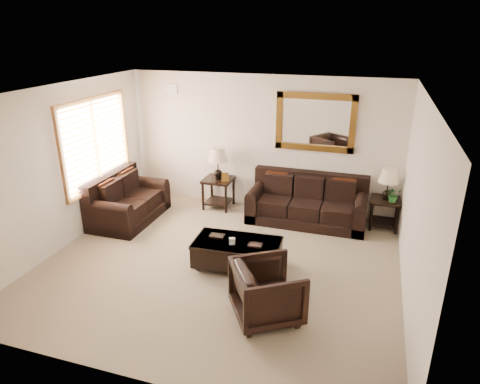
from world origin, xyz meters
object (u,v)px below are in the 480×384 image
(loveseat, at_px, (126,203))
(end_table_left, at_px, (218,169))
(end_table_right, at_px, (387,190))
(sofa, at_px, (307,205))
(coffee_table, at_px, (237,251))
(armchair, at_px, (267,289))

(loveseat, bearing_deg, end_table_left, -53.66)
(loveseat, distance_m, end_table_right, 4.93)
(sofa, bearing_deg, coffee_table, -110.14)
(sofa, height_order, coffee_table, sofa)
(loveseat, height_order, coffee_table, loveseat)
(loveseat, bearing_deg, end_table_right, -76.68)
(loveseat, distance_m, coffee_table, 2.81)
(end_table_right, distance_m, armchair, 3.56)
(loveseat, relative_size, end_table_left, 1.27)
(loveseat, relative_size, armchair, 1.93)
(loveseat, distance_m, armchair, 3.96)
(armchair, bearing_deg, loveseat, 25.53)
(end_table_left, bearing_deg, coffee_table, -62.89)
(sofa, xyz_separation_m, coffee_table, (-0.75, -2.05, -0.05))
(sofa, xyz_separation_m, loveseat, (-3.36, -1.00, 0.01))
(loveseat, bearing_deg, armchair, -122.17)
(end_table_right, height_order, armchair, end_table_right)
(end_table_right, bearing_deg, coffee_table, -134.79)
(sofa, xyz_separation_m, armchair, (-0.01, -3.10, 0.09))
(end_table_right, xyz_separation_m, armchair, (-1.43, -3.24, -0.33))
(end_table_right, bearing_deg, loveseat, -166.68)
(sofa, bearing_deg, end_table_right, 5.45)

